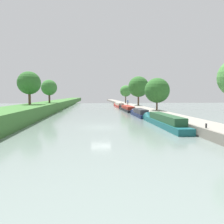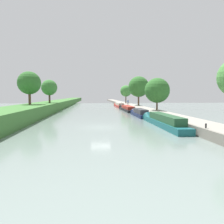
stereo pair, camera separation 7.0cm
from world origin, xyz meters
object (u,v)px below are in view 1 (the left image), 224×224
(narrowboat_teal, at_px, (163,121))
(narrowboat_navy, at_px, (139,113))
(person_walking, at_px, (128,102))
(narrowboat_black, at_px, (127,108))
(mooring_bollard_far, at_px, (121,103))
(mooring_bollard_near, at_px, (206,126))
(narrowboat_red, at_px, (119,105))

(narrowboat_teal, distance_m, narrowboat_navy, 13.04)
(narrowboat_teal, relative_size, person_walking, 9.07)
(narrowboat_teal, relative_size, narrowboat_black, 0.89)
(mooring_bollard_far, bearing_deg, narrowboat_navy, -92.66)
(mooring_bollard_near, bearing_deg, narrowboat_teal, 101.63)
(narrowboat_teal, xyz_separation_m, narrowboat_black, (-0.28, 28.49, -0.13))
(mooring_bollard_near, relative_size, mooring_bollard_far, 1.00)
(narrowboat_navy, bearing_deg, mooring_bollard_near, -84.84)
(narrowboat_black, distance_m, narrowboat_red, 17.46)
(narrowboat_red, bearing_deg, narrowboat_teal, -89.62)
(narrowboat_teal, bearing_deg, narrowboat_black, 90.56)
(narrowboat_navy, bearing_deg, person_walking, 84.80)
(narrowboat_teal, bearing_deg, narrowboat_navy, 91.15)
(narrowboat_black, relative_size, mooring_bollard_near, 37.55)
(narrowboat_navy, relative_size, narrowboat_black, 0.61)
(narrowboat_red, bearing_deg, narrowboat_black, -89.91)
(person_walking, bearing_deg, narrowboat_navy, -95.20)
(narrowboat_teal, height_order, narrowboat_black, narrowboat_teal)
(narrowboat_red, height_order, person_walking, person_walking)
(mooring_bollard_far, bearing_deg, mooring_bollard_near, -90.00)
(narrowboat_black, bearing_deg, mooring_bollard_far, 85.70)
(narrowboat_navy, xyz_separation_m, mooring_bollard_far, (1.90, 40.87, 0.55))
(narrowboat_black, bearing_deg, narrowboat_teal, -89.44)
(mooring_bollard_near, bearing_deg, narrowboat_black, 93.00)
(narrowboat_red, relative_size, person_walking, 10.10)
(narrowboat_black, xyz_separation_m, narrowboat_red, (-0.03, 17.46, 0.07))
(narrowboat_red, xyz_separation_m, mooring_bollard_near, (1.94, -53.89, 0.53))
(narrowboat_black, relative_size, mooring_bollard_far, 37.55)
(narrowboat_red, distance_m, mooring_bollard_far, 8.21)
(person_walking, bearing_deg, narrowboat_teal, -93.28)
(narrowboat_red, height_order, mooring_bollard_far, narrowboat_red)
(narrowboat_navy, height_order, mooring_bollard_near, narrowboat_navy)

